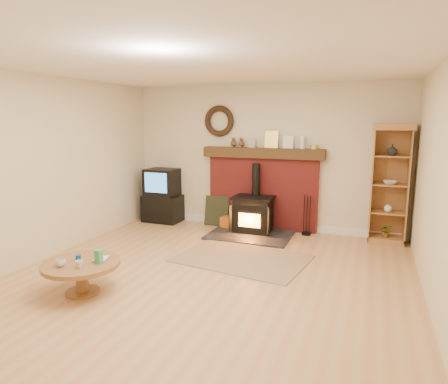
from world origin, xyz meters
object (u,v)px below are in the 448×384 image
at_px(tv_unit, 162,196).
at_px(curio_cabinet, 389,184).
at_px(wood_stove, 253,216).
at_px(coffee_table, 81,268).

xyz_separation_m(tv_unit, curio_cabinet, (4.08, 0.09, 0.46)).
bearing_deg(tv_unit, wood_stove, -6.05).
height_order(tv_unit, coffee_table, tv_unit).
xyz_separation_m(wood_stove, tv_unit, (-1.90, 0.20, 0.18)).
bearing_deg(wood_stove, coffee_table, -110.43).
bearing_deg(coffee_table, tv_unit, 103.08).
distance_m(wood_stove, curio_cabinet, 2.30).
bearing_deg(curio_cabinet, coffee_table, -134.83).
height_order(curio_cabinet, coffee_table, curio_cabinet).
distance_m(curio_cabinet, coffee_table, 4.76).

